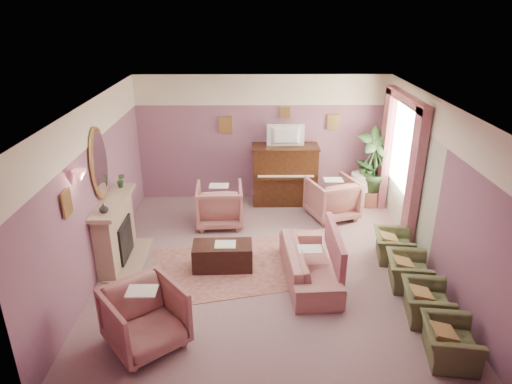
{
  "coord_description": "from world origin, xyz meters",
  "views": [
    {
      "loc": [
        -0.23,
        -6.79,
        4.21
      ],
      "look_at": [
        -0.16,
        0.4,
        1.2
      ],
      "focal_mm": 32.0,
      "sensor_mm": 36.0,
      "label": 1
    }
  ],
  "objects_px": {
    "sofa": "(309,258)",
    "olive_chair_c": "(408,267)",
    "side_table": "(362,188)",
    "floral_armchair_right": "(332,196)",
    "olive_chair_d": "(393,242)",
    "television": "(286,134)",
    "floral_armchair_front": "(145,315)",
    "coffee_table": "(223,256)",
    "olive_chair_b": "(427,298)",
    "floral_armchair_left": "(220,203)",
    "piano": "(285,175)",
    "olive_chair_a": "(450,337)"
  },
  "relations": [
    {
      "from": "sofa",
      "to": "olive_chair_c",
      "type": "relative_size",
      "value": 2.54
    },
    {
      "from": "olive_chair_c",
      "to": "side_table",
      "type": "distance_m",
      "value": 3.25
    },
    {
      "from": "floral_armchair_right",
      "to": "olive_chair_d",
      "type": "height_order",
      "value": "floral_armchair_right"
    },
    {
      "from": "olive_chair_d",
      "to": "television",
      "type": "bearing_deg",
      "value": 125.8
    },
    {
      "from": "side_table",
      "to": "floral_armchair_front",
      "type": "bearing_deg",
      "value": -130.06
    },
    {
      "from": "coffee_table",
      "to": "floral_armchair_right",
      "type": "distance_m",
      "value": 2.95
    },
    {
      "from": "olive_chair_b",
      "to": "side_table",
      "type": "xyz_separation_m",
      "value": [
        -0.01,
        4.07,
        0.03
      ]
    },
    {
      "from": "floral_armchair_right",
      "to": "olive_chair_d",
      "type": "distance_m",
      "value": 1.88
    },
    {
      "from": "floral_armchair_right",
      "to": "floral_armchair_left",
      "type": "bearing_deg",
      "value": -172.36
    },
    {
      "from": "floral_armchair_left",
      "to": "floral_armchair_front",
      "type": "bearing_deg",
      "value": -101.81
    },
    {
      "from": "floral_armchair_left",
      "to": "olive_chair_c",
      "type": "relative_size",
      "value": 1.26
    },
    {
      "from": "television",
      "to": "floral_armchair_left",
      "type": "relative_size",
      "value": 0.85
    },
    {
      "from": "floral_armchair_left",
      "to": "floral_armchair_front",
      "type": "distance_m",
      "value": 3.63
    },
    {
      "from": "television",
      "to": "side_table",
      "type": "xyz_separation_m",
      "value": [
        1.74,
        0.01,
        -1.25
      ]
    },
    {
      "from": "floral_armchair_right",
      "to": "side_table",
      "type": "distance_m",
      "value": 1.09
    },
    {
      "from": "piano",
      "to": "television",
      "type": "bearing_deg",
      "value": -90.0
    },
    {
      "from": "olive_chair_d",
      "to": "side_table",
      "type": "bearing_deg",
      "value": 90.16
    },
    {
      "from": "sofa",
      "to": "floral_armchair_left",
      "type": "xyz_separation_m",
      "value": [
        -1.58,
        2.0,
        0.09
      ]
    },
    {
      "from": "floral_armchair_right",
      "to": "olive_chair_a",
      "type": "height_order",
      "value": "floral_armchair_right"
    },
    {
      "from": "television",
      "to": "side_table",
      "type": "height_order",
      "value": "television"
    },
    {
      "from": "coffee_table",
      "to": "olive_chair_d",
      "type": "bearing_deg",
      "value": 5.46
    },
    {
      "from": "olive_chair_b",
      "to": "olive_chair_d",
      "type": "xyz_separation_m",
      "value": [
        0.0,
        1.64,
        0.0
      ]
    },
    {
      "from": "piano",
      "to": "television",
      "type": "relative_size",
      "value": 1.75
    },
    {
      "from": "television",
      "to": "floral_armchair_front",
      "type": "xyz_separation_m",
      "value": [
        -2.13,
        -4.59,
        -1.13
      ]
    },
    {
      "from": "coffee_table",
      "to": "side_table",
      "type": "xyz_separation_m",
      "value": [
        2.97,
        2.72,
        0.12
      ]
    },
    {
      "from": "floral_armchair_right",
      "to": "television",
      "type": "bearing_deg",
      "value": 142.45
    },
    {
      "from": "television",
      "to": "floral_armchair_right",
      "type": "bearing_deg",
      "value": -37.55
    },
    {
      "from": "sofa",
      "to": "side_table",
      "type": "relative_size",
      "value": 2.73
    },
    {
      "from": "floral_armchair_left",
      "to": "side_table",
      "type": "distance_m",
      "value": 3.3
    },
    {
      "from": "olive_chair_c",
      "to": "floral_armchair_right",
      "type": "bearing_deg",
      "value": 107.71
    },
    {
      "from": "coffee_table",
      "to": "olive_chair_c",
      "type": "bearing_deg",
      "value": -10.19
    },
    {
      "from": "coffee_table",
      "to": "floral_armchair_right",
      "type": "xyz_separation_m",
      "value": [
        2.17,
        1.98,
        0.25
      ]
    },
    {
      "from": "sofa",
      "to": "olive_chair_b",
      "type": "height_order",
      "value": "sofa"
    },
    {
      "from": "television",
      "to": "olive_chair_a",
      "type": "xyz_separation_m",
      "value": [
        1.75,
        -4.88,
        -1.28
      ]
    },
    {
      "from": "coffee_table",
      "to": "television",
      "type": "bearing_deg",
      "value": 65.52
    },
    {
      "from": "floral_armchair_right",
      "to": "side_table",
      "type": "bearing_deg",
      "value": 42.68
    },
    {
      "from": "olive_chair_a",
      "to": "olive_chair_c",
      "type": "bearing_deg",
      "value": 90.0
    },
    {
      "from": "floral_armchair_front",
      "to": "olive_chair_b",
      "type": "height_order",
      "value": "floral_armchair_front"
    },
    {
      "from": "television",
      "to": "floral_armchair_right",
      "type": "relative_size",
      "value": 0.85
    },
    {
      "from": "floral_armchair_left",
      "to": "sofa",
      "type": "bearing_deg",
      "value": -51.77
    },
    {
      "from": "television",
      "to": "coffee_table",
      "type": "distance_m",
      "value": 3.28
    },
    {
      "from": "sofa",
      "to": "olive_chair_c",
      "type": "distance_m",
      "value": 1.56
    },
    {
      "from": "olive_chair_d",
      "to": "floral_armchair_left",
      "type": "bearing_deg",
      "value": 156.14
    },
    {
      "from": "floral_armchair_front",
      "to": "olive_chair_a",
      "type": "height_order",
      "value": "floral_armchair_front"
    },
    {
      "from": "floral_armchair_right",
      "to": "floral_armchair_front",
      "type": "distance_m",
      "value": 4.93
    },
    {
      "from": "olive_chair_b",
      "to": "coffee_table",
      "type": "bearing_deg",
      "value": 155.53
    },
    {
      "from": "olive_chair_a",
      "to": "floral_armchair_right",
      "type": "bearing_deg",
      "value": 100.94
    },
    {
      "from": "coffee_table",
      "to": "side_table",
      "type": "bearing_deg",
      "value": 42.42
    },
    {
      "from": "piano",
      "to": "olive_chair_c",
      "type": "height_order",
      "value": "piano"
    },
    {
      "from": "sofa",
      "to": "floral_armchair_right",
      "type": "height_order",
      "value": "floral_armchair_right"
    }
  ]
}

